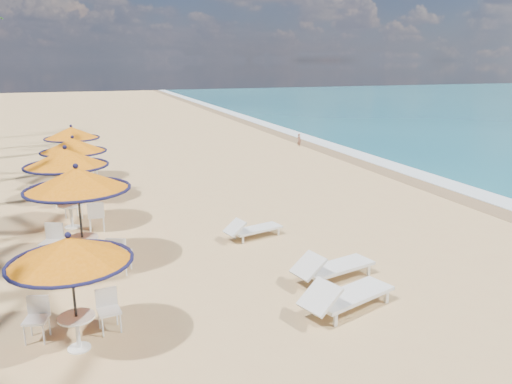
% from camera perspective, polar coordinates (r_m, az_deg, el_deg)
% --- Properties ---
extents(ground, '(160.00, 160.00, 0.00)m').
position_cam_1_polar(ground, '(11.08, 9.58, -12.14)').
color(ground, tan).
rests_on(ground, ground).
extents(foam_strip, '(1.20, 140.00, 0.04)m').
position_cam_1_polar(foam_strip, '(23.93, 17.48, 2.10)').
color(foam_strip, white).
rests_on(foam_strip, ground).
extents(wetsand_band, '(1.40, 140.00, 0.02)m').
position_cam_1_polar(wetsand_band, '(23.41, 15.72, 1.96)').
color(wetsand_band, olive).
rests_on(wetsand_band, ground).
extents(station_0, '(2.11, 2.11, 2.20)m').
position_cam_1_polar(station_0, '(9.17, -20.49, -7.28)').
color(station_0, black).
rests_on(station_0, ground).
extents(station_1, '(2.51, 2.51, 2.62)m').
position_cam_1_polar(station_1, '(12.70, -19.86, -0.06)').
color(station_1, black).
rests_on(station_1, ground).
extents(station_2, '(2.46, 2.49, 2.57)m').
position_cam_1_polar(station_2, '(15.93, -20.69, 2.90)').
color(station_2, black).
rests_on(station_2, ground).
extents(station_3, '(2.31, 2.39, 2.41)m').
position_cam_1_polar(station_3, '(19.07, -20.26, 4.18)').
color(station_3, black).
rests_on(station_3, ground).
extents(station_4, '(2.28, 2.28, 2.38)m').
position_cam_1_polar(station_4, '(22.62, -20.24, 5.85)').
color(station_4, black).
rests_on(station_4, ground).
extents(lounger_near, '(2.31, 1.34, 0.79)m').
position_cam_1_polar(lounger_near, '(10.48, 10.10, -11.55)').
color(lounger_near, silver).
rests_on(lounger_near, ground).
extents(lounger_mid, '(2.19, 1.12, 0.75)m').
position_cam_1_polar(lounger_mid, '(11.83, 8.57, -8.41)').
color(lounger_mid, silver).
rests_on(lounger_mid, ground).
extents(lounger_far, '(1.83, 0.96, 0.63)m').
position_cam_1_polar(lounger_far, '(14.39, -0.52, -4.21)').
color(lounger_far, silver).
rests_on(lounger_far, ground).
extents(person, '(0.29, 0.35, 0.81)m').
position_cam_1_polar(person, '(30.06, 4.95, 5.99)').
color(person, brown).
rests_on(person, ground).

